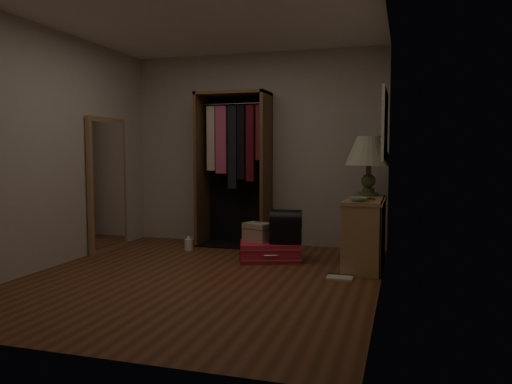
# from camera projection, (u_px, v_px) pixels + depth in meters

# --- Properties ---
(ground) EXTENTS (4.00, 4.00, 0.00)m
(ground) POSITION_uv_depth(u_px,v_px,m) (200.00, 278.00, 5.02)
(ground) COLOR #5C301A
(ground) RESTS_ON ground
(room_walls) EXTENTS (3.52, 4.02, 2.60)m
(room_walls) POSITION_uv_depth(u_px,v_px,m) (208.00, 128.00, 4.92)
(room_walls) COLOR beige
(room_walls) RESTS_ON ground
(console_bookshelf) EXTENTS (0.42, 1.12, 0.75)m
(console_bookshelf) POSITION_uv_depth(u_px,v_px,m) (365.00, 230.00, 5.54)
(console_bookshelf) COLOR #A57E4F
(console_bookshelf) RESTS_ON ground
(open_wardrobe) EXTENTS (0.95, 0.50, 2.05)m
(open_wardrobe) POSITION_uv_depth(u_px,v_px,m) (235.00, 157.00, 6.68)
(open_wardrobe) COLOR brown
(open_wardrobe) RESTS_ON ground
(floor_mirror) EXTENTS (0.06, 0.80, 1.70)m
(floor_mirror) POSITION_uv_depth(u_px,v_px,m) (108.00, 184.00, 6.39)
(floor_mirror) COLOR #9D734C
(floor_mirror) RESTS_ON ground
(pink_suitcase) EXTENTS (0.82, 0.70, 0.21)m
(pink_suitcase) POSITION_uv_depth(u_px,v_px,m) (270.00, 251.00, 5.82)
(pink_suitcase) COLOR red
(pink_suitcase) RESTS_ON ground
(train_case) EXTENTS (0.38, 0.32, 0.23)m
(train_case) POSITION_uv_depth(u_px,v_px,m) (258.00, 232.00, 5.88)
(train_case) COLOR tan
(train_case) RESTS_ON pink_suitcase
(black_bag) EXTENTS (0.39, 0.29, 0.39)m
(black_bag) POSITION_uv_depth(u_px,v_px,m) (286.00, 226.00, 5.72)
(black_bag) COLOR black
(black_bag) RESTS_ON pink_suitcase
(table_lamp) EXTENTS (0.69, 0.69, 0.70)m
(table_lamp) POSITION_uv_depth(u_px,v_px,m) (369.00, 152.00, 5.83)
(table_lamp) COLOR #444E26
(table_lamp) RESTS_ON console_bookshelf
(brass_tray) EXTENTS (0.30, 0.30, 0.01)m
(brass_tray) POSITION_uv_depth(u_px,v_px,m) (364.00, 199.00, 5.34)
(brass_tray) COLOR #AD8042
(brass_tray) RESTS_ON console_bookshelf
(ceramic_bowl) EXTENTS (0.24, 0.24, 0.05)m
(ceramic_bowl) POSITION_uv_depth(u_px,v_px,m) (358.00, 199.00, 5.15)
(ceramic_bowl) COLOR #97B59D
(ceramic_bowl) RESTS_ON console_bookshelf
(white_jug) EXTENTS (0.12, 0.12, 0.18)m
(white_jug) POSITION_uv_depth(u_px,v_px,m) (189.00, 244.00, 6.41)
(white_jug) COLOR white
(white_jug) RESTS_ON ground
(floor_book) EXTENTS (0.26, 0.21, 0.02)m
(floor_book) POSITION_uv_depth(u_px,v_px,m) (340.00, 277.00, 4.99)
(floor_book) COLOR beige
(floor_book) RESTS_ON ground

